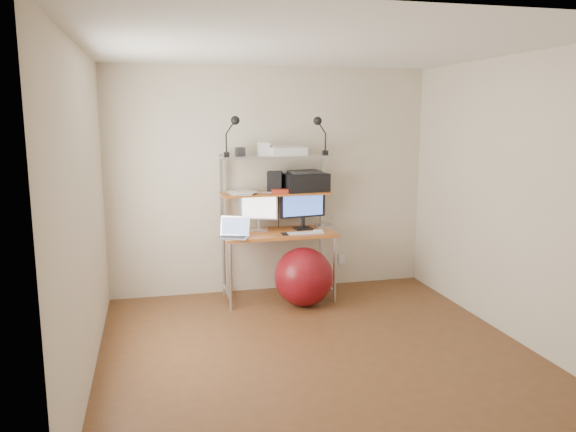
{
  "coord_description": "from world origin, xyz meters",
  "views": [
    {
      "loc": [
        -1.3,
        -4.33,
        1.98
      ],
      "look_at": [
        0.04,
        1.15,
        0.96
      ],
      "focal_mm": 35.0,
      "sensor_mm": 36.0,
      "label": 1
    }
  ],
  "objects_px": {
    "exercise_ball": "(304,277)",
    "printer": "(304,181)",
    "monitor_silver": "(259,208)",
    "laptop": "(234,233)",
    "monitor_black": "(303,205)"
  },
  "relations": [
    {
      "from": "exercise_ball",
      "to": "printer",
      "type": "bearing_deg",
      "value": 74.09
    },
    {
      "from": "monitor_silver",
      "to": "monitor_black",
      "type": "bearing_deg",
      "value": 12.43
    },
    {
      "from": "printer",
      "to": "laptop",
      "type": "bearing_deg",
      "value": -167.58
    },
    {
      "from": "monitor_silver",
      "to": "laptop",
      "type": "xyz_separation_m",
      "value": [
        -0.32,
        -0.3,
        -0.2
      ]
    },
    {
      "from": "printer",
      "to": "monitor_silver",
      "type": "bearing_deg",
      "value": 174.5
    },
    {
      "from": "monitor_black",
      "to": "monitor_silver",
      "type": "bearing_deg",
      "value": 167.46
    },
    {
      "from": "monitor_silver",
      "to": "monitor_black",
      "type": "relative_size",
      "value": 0.87
    },
    {
      "from": "laptop",
      "to": "monitor_black",
      "type": "bearing_deg",
      "value": 41.57
    },
    {
      "from": "printer",
      "to": "exercise_ball",
      "type": "distance_m",
      "value": 1.06
    },
    {
      "from": "monitor_silver",
      "to": "laptop",
      "type": "distance_m",
      "value": 0.48
    },
    {
      "from": "monitor_black",
      "to": "laptop",
      "type": "height_order",
      "value": "monitor_black"
    },
    {
      "from": "monitor_silver",
      "to": "printer",
      "type": "bearing_deg",
      "value": 20.24
    },
    {
      "from": "laptop",
      "to": "printer",
      "type": "height_order",
      "value": "printer"
    },
    {
      "from": "printer",
      "to": "exercise_ball",
      "type": "relative_size",
      "value": 0.85
    },
    {
      "from": "monitor_silver",
      "to": "monitor_black",
      "type": "xyz_separation_m",
      "value": [
        0.49,
        -0.04,
        0.02
      ]
    }
  ]
}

